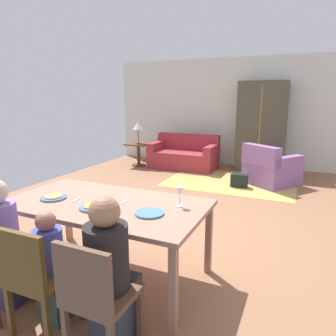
{
  "coord_description": "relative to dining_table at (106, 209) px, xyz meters",
  "views": [
    {
      "loc": [
        1.47,
        -3.78,
        1.73
      ],
      "look_at": [
        -0.08,
        -0.31,
        0.85
      ],
      "focal_mm": 32.56,
      "sensor_mm": 36.0,
      "label": 1
    }
  ],
  "objects": [
    {
      "name": "side_table",
      "position": [
        -2.18,
        4.49,
        -0.32
      ],
      "size": [
        0.56,
        0.56,
        0.58
      ],
      "color": "#56301D",
      "rests_on": "ground_plane"
    },
    {
      "name": "pizza_near_man",
      "position": [
        -0.53,
        -0.12,
        0.09
      ],
      "size": [
        0.17,
        0.17,
        0.01
      ],
      "primitive_type": "cylinder",
      "color": "gold",
      "rests_on": "plate_near_man"
    },
    {
      "name": "wine_glass",
      "position": [
        0.69,
        0.18,
        0.2
      ],
      "size": [
        0.07,
        0.07,
        0.19
      ],
      "color": "silver",
      "rests_on": "dining_table"
    },
    {
      "name": "area_rug",
      "position": [
        0.35,
        3.89,
        -0.69
      ],
      "size": [
        2.6,
        1.8,
        0.01
      ],
      "primitive_type": "cube",
      "color": "tan",
      "rests_on": "ground_plane"
    },
    {
      "name": "plate_near_man",
      "position": [
        -0.53,
        -0.12,
        0.07
      ],
      "size": [
        0.25,
        0.25,
        0.02
      ],
      "primitive_type": "cylinder",
      "color": "teal",
      "rests_on": "dining_table"
    },
    {
      "name": "knife",
      "position": [
        0.17,
        0.1,
        0.07
      ],
      "size": [
        0.03,
        0.17,
        0.01
      ],
      "primitive_type": "cube",
      "rotation": [
        0.0,
        0.0,
        0.08
      ],
      "color": "silver",
      "rests_on": "dining_table"
    },
    {
      "name": "dining_chair_woman",
      "position": [
        0.53,
        -0.87,
        -0.2
      ],
      "size": [
        0.42,
        0.42,
        0.87
      ],
      "color": "brown",
      "rests_on": "ground_plane"
    },
    {
      "name": "fork",
      "position": [
        -0.29,
        -0.05,
        0.07
      ],
      "size": [
        0.04,
        0.15,
        0.01
      ],
      "primitive_type": "cube",
      "rotation": [
        0.0,
        0.0,
        0.16
      ],
      "color": "silver",
      "rests_on": "dining_table"
    },
    {
      "name": "armoire",
      "position": [
        0.73,
        5.25,
        0.35
      ],
      "size": [
        1.1,
        0.59,
        2.1
      ],
      "color": "#494532",
      "rests_on": "ground_plane"
    },
    {
      "name": "person_child",
      "position": [
        -0.0,
        -0.7,
        -0.26
      ],
      "size": [
        0.22,
        0.29,
        0.92
      ],
      "color": "#2D4242",
      "rests_on": "ground_plane"
    },
    {
      "name": "plate_near_child",
      "position": [
        0.0,
        -0.18,
        0.07
      ],
      "size": [
        0.25,
        0.25,
        0.02
      ],
      "primitive_type": "cylinder",
      "color": "#4D709E",
      "rests_on": "dining_table"
    },
    {
      "name": "couch",
      "position": [
        -1.03,
        4.75,
        -0.39
      ],
      "size": [
        1.63,
        0.86,
        0.82
      ],
      "color": "maroon",
      "rests_on": "ground_plane"
    },
    {
      "name": "handbag",
      "position": [
        0.59,
        3.59,
        -0.57
      ],
      "size": [
        0.32,
        0.16,
        0.26
      ],
      "primitive_type": "cube",
      "color": "black",
      "rests_on": "ground_plane"
    },
    {
      "name": "ground_plane",
      "position": [
        0.2,
        2.25,
        -0.71
      ],
      "size": [
        6.89,
        6.68,
        0.02
      ],
      "primitive_type": "cube",
      "color": "#906042"
    },
    {
      "name": "armchair",
      "position": [
        1.11,
        4.05,
        -0.38
      ],
      "size": [
        1.19,
        1.19,
        0.82
      ],
      "color": "#8E5FA0",
      "rests_on": "ground_plane"
    },
    {
      "name": "back_wall",
      "position": [
        0.2,
        5.64,
        0.65
      ],
      "size": [
        6.89,
        0.1,
        2.7
      ],
      "primitive_type": "cube",
      "color": "silver",
      "rests_on": "ground_plane"
    },
    {
      "name": "dining_chair_child",
      "position": [
        0.0,
        -0.87,
        -0.2
      ],
      "size": [
        0.42,
        0.42,
        0.87
      ],
      "color": "#553B18",
      "rests_on": "ground_plane"
    },
    {
      "name": "pizza_near_child",
      "position": [
        0.0,
        -0.18,
        0.09
      ],
      "size": [
        0.17,
        0.17,
        0.01
      ],
      "primitive_type": "cylinder",
      "color": "gold",
      "rests_on": "plate_near_child"
    },
    {
      "name": "person_woman",
      "position": [
        0.53,
        -0.69,
        -0.18
      ],
      "size": [
        0.3,
        0.4,
        1.11
      ],
      "color": "#313540",
      "rests_on": "ground_plane"
    },
    {
      "name": "dining_table",
      "position": [
        0.0,
        0.0,
        0.0
      ],
      "size": [
        1.91,
        1.02,
        0.76
      ],
      "color": "#9F735D",
      "rests_on": "ground_plane"
    },
    {
      "name": "person_man",
      "position": [
        -0.53,
        -0.69,
        -0.18
      ],
      "size": [
        0.3,
        0.4,
        1.11
      ],
      "color": "#302B52",
      "rests_on": "ground_plane"
    },
    {
      "name": "plate_near_woman",
      "position": [
        0.53,
        -0.1,
        0.07
      ],
      "size": [
        0.25,
        0.25,
        0.02
      ],
      "primitive_type": "cylinder",
      "color": "teal",
      "rests_on": "dining_table"
    },
    {
      "name": "table_lamp",
      "position": [
        -2.18,
        4.49,
        0.31
      ],
      "size": [
        0.26,
        0.26,
        0.54
      ],
      "color": "#454A37",
      "rests_on": "side_table"
    }
  ]
}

